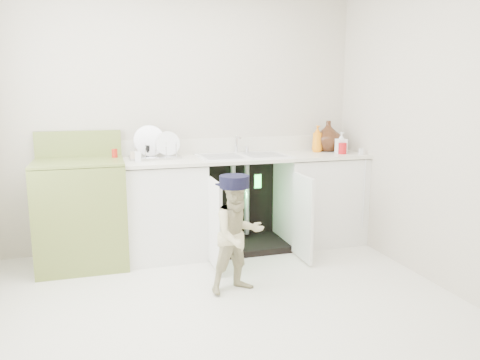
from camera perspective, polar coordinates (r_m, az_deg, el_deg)
name	(u,v)px	position (r m, az deg, el deg)	size (l,w,h in m)	color
ground	(219,308)	(3.42, -2.61, -15.27)	(3.50, 3.50, 0.00)	silver
room_shell	(217,130)	(3.09, -2.81, 6.09)	(6.00, 5.50, 1.26)	#BDB3A2
counter_run	(245,200)	(4.52, 0.64, -2.45)	(2.44, 1.02, 1.21)	white
avocado_stove	(81,211)	(4.29, -18.76, -3.65)	(0.74, 0.65, 1.15)	olive
repair_worker	(238,233)	(3.52, -0.23, -6.53)	(0.65, 0.84, 0.89)	beige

